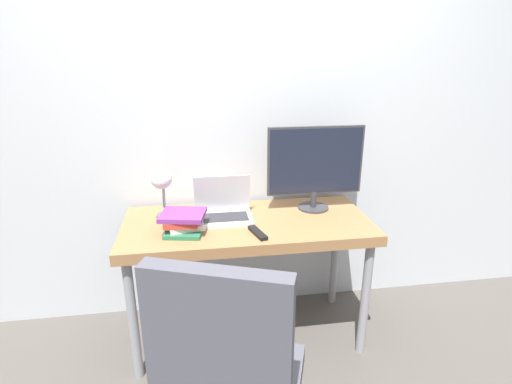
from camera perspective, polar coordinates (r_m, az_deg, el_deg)
name	(u,v)px	position (r m, az deg, el deg)	size (l,w,h in m)	color
ground_plane	(256,370)	(2.43, -0.06, -24.11)	(12.00, 12.00, 0.00)	#514C47
wall_back	(239,117)	(2.48, -2.51, 10.71)	(8.00, 0.05, 2.60)	silver
desk	(247,233)	(2.29, -1.25, -5.85)	(1.39, 0.63, 0.77)	#996B42
laptop	(223,210)	(2.28, -4.70, -2.58)	(0.32, 0.23, 0.24)	silver
monitor	(315,164)	(2.38, 8.47, 3.95)	(0.57, 0.18, 0.50)	#333338
desk_lamp	(162,183)	(2.19, -13.28, 1.19)	(0.12, 0.23, 0.33)	#4C4C51
office_chair	(228,374)	(1.59, -4.05, -24.46)	(0.63, 0.61, 1.06)	black
book_stack	(184,222)	(2.13, -10.31, -4.28)	(0.26, 0.24, 0.11)	#286B47
tv_remote	(258,233)	(2.09, 0.24, -5.86)	(0.08, 0.17, 0.02)	black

